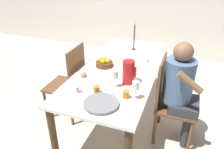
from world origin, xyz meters
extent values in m
plane|color=beige|center=(0.00, 0.00, 0.00)|extent=(20.00, 20.00, 0.00)
cube|color=white|center=(0.00, 0.00, 0.71)|extent=(0.86, 1.95, 0.03)
cylinder|color=#472D19|center=(-0.37, -0.92, 0.35)|extent=(0.07, 0.07, 0.70)
cylinder|color=#472D19|center=(-0.37, 0.92, 0.35)|extent=(0.07, 0.07, 0.70)
cylinder|color=#472D19|center=(0.37, 0.92, 0.35)|extent=(0.07, 0.07, 0.70)
cylinder|color=brown|center=(0.87, 0.06, 0.20)|extent=(0.04, 0.04, 0.41)
cylinder|color=brown|center=(0.87, -0.31, 0.20)|extent=(0.04, 0.04, 0.41)
cylinder|color=brown|center=(0.50, 0.06, 0.20)|extent=(0.04, 0.04, 0.41)
cylinder|color=brown|center=(0.50, -0.31, 0.20)|extent=(0.04, 0.04, 0.41)
cube|color=brown|center=(0.69, -0.13, 0.42)|extent=(0.42, 0.42, 0.03)
cube|color=brown|center=(0.49, -0.13, 0.70)|extent=(0.03, 0.39, 0.53)
cylinder|color=brown|center=(-0.87, -0.35, 0.20)|extent=(0.04, 0.04, 0.41)
cylinder|color=brown|center=(-0.87, 0.02, 0.20)|extent=(0.04, 0.04, 0.41)
cylinder|color=brown|center=(-0.50, -0.35, 0.20)|extent=(0.04, 0.04, 0.41)
cylinder|color=brown|center=(-0.50, 0.02, 0.20)|extent=(0.04, 0.04, 0.41)
cube|color=brown|center=(-0.69, -0.17, 0.42)|extent=(0.42, 0.42, 0.03)
cube|color=brown|center=(-0.49, -0.17, 0.70)|extent=(0.03, 0.39, 0.53)
cylinder|color=#33333D|center=(0.83, -0.08, 0.22)|extent=(0.09, 0.09, 0.44)
cylinder|color=#33333D|center=(0.83, -0.24, 0.22)|extent=(0.09, 0.09, 0.44)
cube|color=#33333D|center=(0.76, -0.16, 0.48)|extent=(0.30, 0.34, 0.11)
cylinder|color=#4C6B93|center=(0.67, -0.16, 0.76)|extent=(0.30, 0.30, 0.46)
sphere|color=brown|center=(0.67, -0.16, 1.07)|extent=(0.19, 0.19, 0.19)
cylinder|color=brown|center=(0.77, -0.37, 0.87)|extent=(0.25, 0.06, 0.20)
cylinder|color=red|center=(0.18, -0.32, 0.85)|extent=(0.12, 0.12, 0.24)
cube|color=red|center=(0.25, -0.32, 0.86)|extent=(0.02, 0.02, 0.11)
cone|color=red|center=(0.13, -0.32, 0.95)|extent=(0.04, 0.04, 0.04)
cylinder|color=white|center=(0.09, -0.44, 0.73)|extent=(0.06, 0.06, 0.00)
cylinder|color=white|center=(0.09, -0.44, 0.78)|extent=(0.01, 0.01, 0.10)
cylinder|color=white|center=(0.09, -0.44, 0.87)|extent=(0.06, 0.06, 0.08)
cylinder|color=white|center=(0.32, -0.57, 0.73)|extent=(0.06, 0.06, 0.00)
cylinder|color=white|center=(0.32, -0.57, 0.78)|extent=(0.01, 0.01, 0.10)
cylinder|color=white|center=(0.32, -0.57, 0.87)|extent=(0.06, 0.06, 0.08)
cylinder|color=orange|center=(0.32, -0.57, 0.85)|extent=(0.05, 0.05, 0.04)
cylinder|color=white|center=(-0.23, -0.66, 0.73)|extent=(0.12, 0.12, 0.01)
cylinder|color=white|center=(-0.23, -0.66, 0.77)|extent=(0.07, 0.07, 0.06)
cube|color=white|center=(-0.19, -0.66, 0.77)|extent=(0.01, 0.01, 0.03)
cylinder|color=white|center=(0.24, 0.23, 0.73)|extent=(0.12, 0.12, 0.01)
cylinder|color=white|center=(0.24, 0.23, 0.77)|extent=(0.07, 0.07, 0.06)
cube|color=white|center=(0.29, 0.23, 0.77)|extent=(0.01, 0.01, 0.03)
cylinder|color=gray|center=(0.07, -0.77, 0.73)|extent=(0.30, 0.30, 0.02)
cylinder|color=gray|center=(0.07, -0.77, 0.75)|extent=(0.31, 0.31, 0.01)
cylinder|color=white|center=(-0.29, -0.37, 0.73)|extent=(0.18, 0.18, 0.01)
sphere|color=tan|center=(-0.29, -0.37, 0.76)|extent=(0.07, 0.07, 0.07)
cylinder|color=#C67A1E|center=(-0.04, -0.59, 0.76)|extent=(0.06, 0.06, 0.07)
cylinder|color=gold|center=(-0.04, -0.59, 0.79)|extent=(0.07, 0.07, 0.01)
cylinder|color=#C67A1E|center=(0.24, -0.58, 0.76)|extent=(0.06, 0.06, 0.07)
cylinder|color=gold|center=(0.24, -0.58, 0.79)|extent=(0.07, 0.07, 0.01)
cylinder|color=brown|center=(-0.19, -0.04, 0.76)|extent=(0.20, 0.20, 0.06)
sphere|color=gold|center=(-0.14, -0.04, 0.80)|extent=(0.06, 0.06, 0.06)
sphere|color=gold|center=(-0.20, 0.01, 0.80)|extent=(0.06, 0.06, 0.06)
sphere|color=gold|center=(-0.23, -0.05, 0.80)|extent=(0.06, 0.06, 0.06)
sphere|color=gold|center=(-0.19, -0.08, 0.80)|extent=(0.06, 0.06, 0.06)
cylinder|color=#4C4238|center=(0.00, 0.59, 0.73)|extent=(0.06, 0.06, 0.01)
cylinder|color=#4C4238|center=(0.00, 0.59, 0.91)|extent=(0.02, 0.02, 0.34)
cylinder|color=beige|center=(0.00, 0.59, 1.10)|extent=(0.02, 0.02, 0.05)
camera|label=1|loc=(0.69, -2.19, 1.85)|focal=35.00mm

